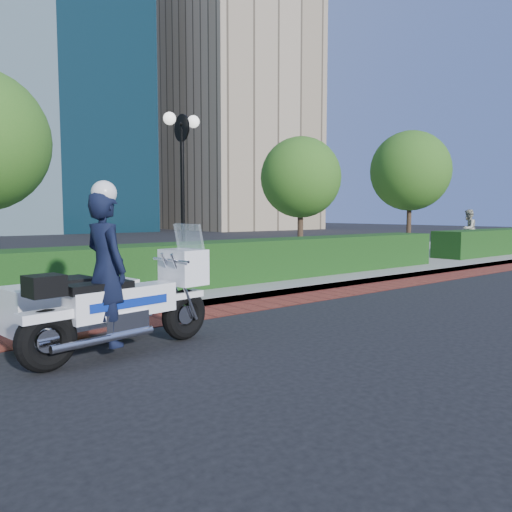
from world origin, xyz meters
TOP-DOWN VIEW (x-y plane):
  - ground at (0.00, 0.00)m, footprint 120.00×120.00m
  - brick_strip at (0.00, 1.50)m, footprint 60.00×1.00m
  - sidewalk at (0.00, 6.00)m, footprint 60.00×8.00m
  - hedge_main at (0.00, 3.60)m, footprint 18.00×1.20m
  - hedge_far at (16.00, 3.60)m, footprint 10.00×1.20m
  - lamppost at (1.00, 5.20)m, footprint 1.02×0.70m
  - tree_c at (6.50, 6.50)m, footprint 2.80×2.80m
  - tree_d at (13.00, 6.50)m, footprint 3.40×3.40m
  - tower_right at (28.00, 38.00)m, footprint 14.00×12.00m
  - police_motorcycle at (-3.21, 0.29)m, footprint 2.76×1.97m
  - pedestrian at (16.44, 5.65)m, footprint 0.96×0.78m

SIDE VIEW (x-z plane):
  - ground at x=0.00m, z-range 0.00..0.00m
  - brick_strip at x=0.00m, z-range 0.00..0.01m
  - sidewalk at x=0.00m, z-range 0.00..0.15m
  - hedge_main at x=0.00m, z-range 0.15..1.15m
  - hedge_far at x=16.00m, z-range 0.15..1.15m
  - police_motorcycle at x=-3.21m, z-range -0.35..1.88m
  - pedestrian at x=16.44m, z-range 0.15..1.98m
  - lamppost at x=1.00m, z-range 0.85..5.06m
  - tree_c at x=6.50m, z-range 0.90..5.20m
  - tree_d at x=13.00m, z-range 1.03..6.19m
  - tower_right at x=28.00m, z-range 0.00..28.00m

